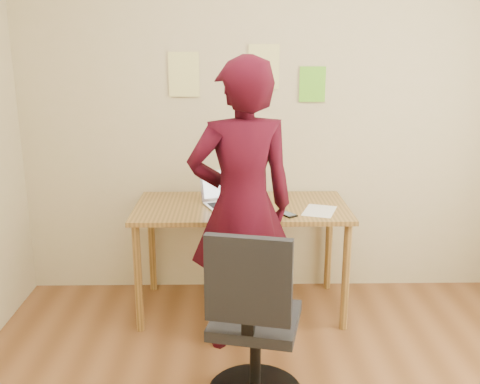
{
  "coord_description": "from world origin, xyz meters",
  "views": [
    {
      "loc": [
        -0.27,
        -2.0,
        1.76
      ],
      "look_at": [
        -0.22,
        0.95,
        0.95
      ],
      "focal_mm": 40.0,
      "sensor_mm": 36.0,
      "label": 1
    }
  ],
  "objects_px": {
    "desk": "(241,218)",
    "laptop": "(225,197)",
    "phone": "(287,214)",
    "person": "(242,207)",
    "office_chair": "(253,332)"
  },
  "relations": [
    {
      "from": "desk",
      "to": "laptop",
      "type": "xyz_separation_m",
      "value": [
        -0.11,
        0.05,
        0.14
      ]
    },
    {
      "from": "laptop",
      "to": "phone",
      "type": "distance_m",
      "value": 0.47
    },
    {
      "from": "phone",
      "to": "person",
      "type": "relative_size",
      "value": 0.09
    },
    {
      "from": "desk",
      "to": "office_chair",
      "type": "relative_size",
      "value": 1.47
    },
    {
      "from": "desk",
      "to": "laptop",
      "type": "distance_m",
      "value": 0.18
    },
    {
      "from": "laptop",
      "to": "person",
      "type": "xyz_separation_m",
      "value": [
        0.1,
        -0.48,
        0.07
      ]
    },
    {
      "from": "phone",
      "to": "person",
      "type": "height_order",
      "value": "person"
    },
    {
      "from": "desk",
      "to": "laptop",
      "type": "height_order",
      "value": "laptop"
    },
    {
      "from": "person",
      "to": "desk",
      "type": "bearing_deg",
      "value": -102.4
    },
    {
      "from": "phone",
      "to": "person",
      "type": "bearing_deg",
      "value": -176.97
    },
    {
      "from": "office_chair",
      "to": "laptop",
      "type": "bearing_deg",
      "value": 110.68
    },
    {
      "from": "phone",
      "to": "office_chair",
      "type": "bearing_deg",
      "value": -141.23
    },
    {
      "from": "desk",
      "to": "office_chair",
      "type": "bearing_deg",
      "value": -87.84
    },
    {
      "from": "laptop",
      "to": "office_chair",
      "type": "height_order",
      "value": "laptop"
    },
    {
      "from": "phone",
      "to": "laptop",
      "type": "bearing_deg",
      "value": 111.21
    }
  ]
}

